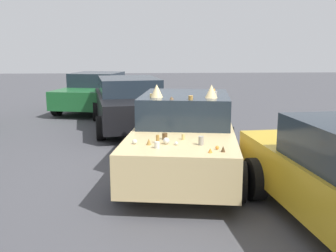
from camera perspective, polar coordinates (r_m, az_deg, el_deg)
name	(u,v)px	position (r m, az deg, el deg)	size (l,w,h in m)	color
ground_plane	(184,172)	(7.46, 2.32, -6.77)	(60.00, 60.00, 0.00)	#47474C
art_car_decorated	(184,134)	(7.34, 2.40, -1.19)	(4.54, 2.50, 1.68)	#D8BC7F
parked_sedan_far_right	(130,103)	(11.52, -5.62, 3.40)	(4.70, 2.56, 1.46)	black
parked_sedan_behind_right	(95,92)	(14.94, -10.53, 4.93)	(4.41, 2.75, 1.40)	#1E602D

